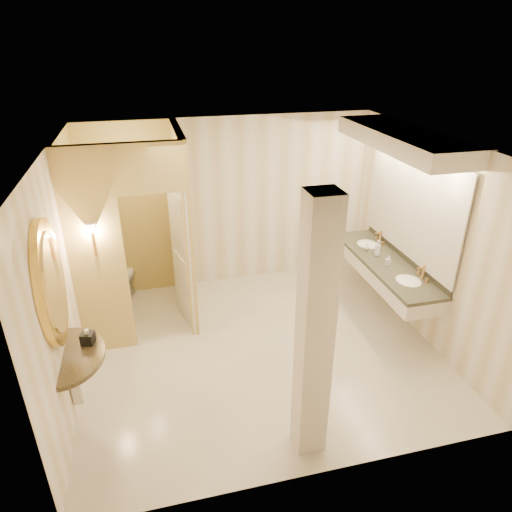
# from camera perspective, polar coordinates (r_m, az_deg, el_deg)

# --- Properties ---
(floor) EXTENTS (4.50, 4.50, 0.00)m
(floor) POSITION_cam_1_polar(r_m,az_deg,el_deg) (6.22, 0.57, -11.42)
(floor) COLOR beige
(floor) RESTS_ON ground
(ceiling) EXTENTS (4.50, 4.50, 0.00)m
(ceiling) POSITION_cam_1_polar(r_m,az_deg,el_deg) (5.05, 0.71, 13.66)
(ceiling) COLOR silver
(ceiling) RESTS_ON wall_back
(wall_back) EXTENTS (4.50, 0.02, 2.70)m
(wall_back) POSITION_cam_1_polar(r_m,az_deg,el_deg) (7.30, -3.31, 6.58)
(wall_back) COLOR silver
(wall_back) RESTS_ON floor
(wall_front) EXTENTS (4.50, 0.02, 2.70)m
(wall_front) POSITION_cam_1_polar(r_m,az_deg,el_deg) (3.90, 8.17, -13.00)
(wall_front) COLOR silver
(wall_front) RESTS_ON floor
(wall_left) EXTENTS (0.02, 4.00, 2.70)m
(wall_left) POSITION_cam_1_polar(r_m,az_deg,el_deg) (5.45, -22.95, -2.71)
(wall_left) COLOR silver
(wall_left) RESTS_ON floor
(wall_right) EXTENTS (0.02, 4.00, 2.70)m
(wall_right) POSITION_cam_1_polar(r_m,az_deg,el_deg) (6.40, 20.56, 1.96)
(wall_right) COLOR silver
(wall_right) RESTS_ON floor
(toilet_closet) EXTENTS (1.50, 1.55, 2.70)m
(toilet_closet) POSITION_cam_1_polar(r_m,az_deg,el_deg) (6.23, -11.63, 2.86)
(toilet_closet) COLOR #D4C06F
(toilet_closet) RESTS_ON floor
(wall_sconce) EXTENTS (0.14, 0.14, 0.42)m
(wall_sconce) POSITION_cam_1_polar(r_m,az_deg,el_deg) (5.64, -19.86, 3.09)
(wall_sconce) COLOR #CF8F42
(wall_sconce) RESTS_ON toilet_closet
(vanity) EXTENTS (0.75, 2.38, 2.09)m
(vanity) POSITION_cam_1_polar(r_m,az_deg,el_deg) (6.46, 17.04, 5.42)
(vanity) COLOR silver
(vanity) RESTS_ON floor
(console_shelf) EXTENTS (0.97, 0.97, 1.94)m
(console_shelf) POSITION_cam_1_polar(r_m,az_deg,el_deg) (4.82, -23.55, -6.89)
(console_shelf) COLOR black
(console_shelf) RESTS_ON floor
(pillar) EXTENTS (0.28, 0.28, 2.70)m
(pillar) POSITION_cam_1_polar(r_m,az_deg,el_deg) (4.20, 7.34, -9.68)
(pillar) COLOR silver
(pillar) RESTS_ON floor
(tissue_box) EXTENTS (0.15, 0.15, 0.13)m
(tissue_box) POSITION_cam_1_polar(r_m,az_deg,el_deg) (5.12, -20.28, -9.60)
(tissue_box) COLOR black
(tissue_box) RESTS_ON console_shelf
(toilet) EXTENTS (0.62, 0.80, 0.72)m
(toilet) POSITION_cam_1_polar(r_m,az_deg,el_deg) (7.39, -16.66, -2.71)
(toilet) COLOR white
(toilet) RESTS_ON floor
(soap_bottle_a) EXTENTS (0.06, 0.07, 0.14)m
(soap_bottle_a) POSITION_cam_1_polar(r_m,az_deg,el_deg) (6.59, 16.17, -0.54)
(soap_bottle_a) COLOR beige
(soap_bottle_a) RESTS_ON vanity
(soap_bottle_b) EXTENTS (0.10, 0.10, 0.11)m
(soap_bottle_b) POSITION_cam_1_polar(r_m,az_deg,el_deg) (6.97, 13.70, 1.12)
(soap_bottle_b) COLOR silver
(soap_bottle_b) RESTS_ON vanity
(soap_bottle_c) EXTENTS (0.12, 0.12, 0.23)m
(soap_bottle_c) POSITION_cam_1_polar(r_m,az_deg,el_deg) (6.82, 14.97, 0.96)
(soap_bottle_c) COLOR #C6B28C
(soap_bottle_c) RESTS_ON vanity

